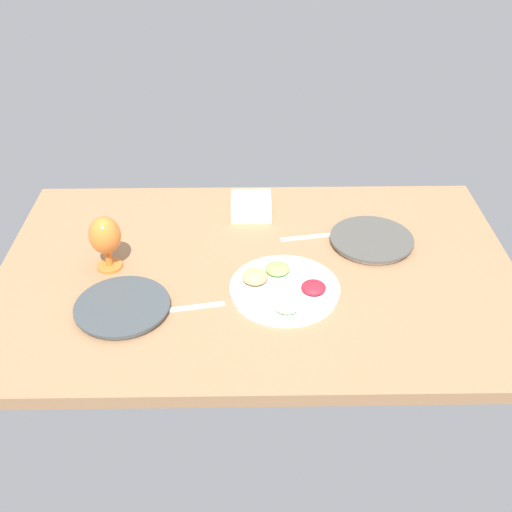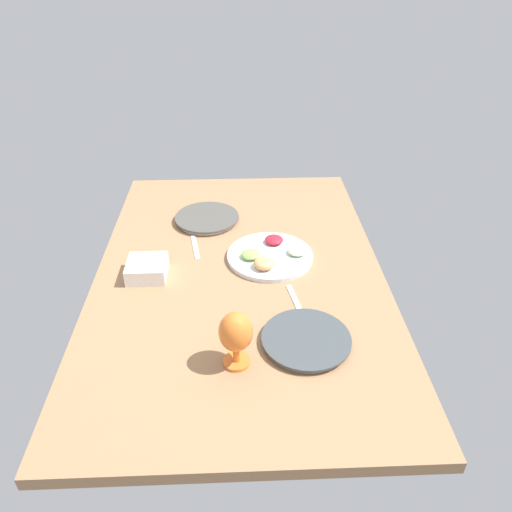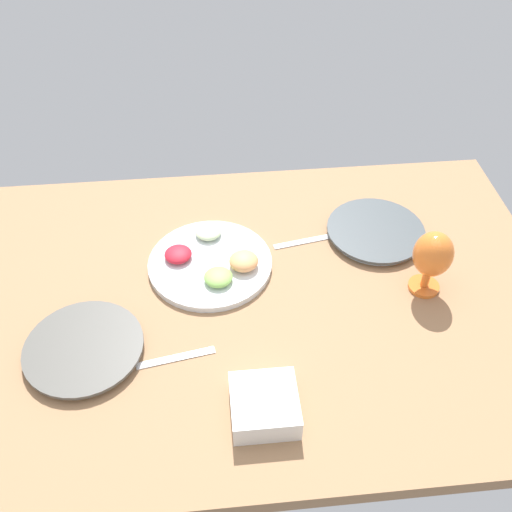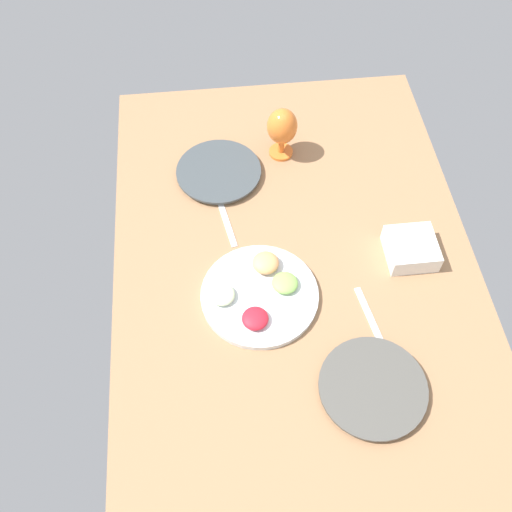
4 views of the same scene
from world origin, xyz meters
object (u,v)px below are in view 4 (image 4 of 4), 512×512
(dinner_plate_left, at_px, (373,388))
(dinner_plate_right, at_px, (219,172))
(fruit_platter, at_px, (259,293))
(hurricane_glass_orange, at_px, (282,128))
(square_bowl_white, at_px, (411,248))

(dinner_plate_left, height_order, dinner_plate_right, dinner_plate_left)
(dinner_plate_right, bearing_deg, dinner_plate_left, -156.57)
(fruit_platter, distance_m, hurricane_glass_orange, 0.56)
(dinner_plate_right, distance_m, fruit_platter, 0.47)
(dinner_plate_right, relative_size, fruit_platter, 0.83)
(dinner_plate_left, bearing_deg, fruit_platter, 39.68)
(dinner_plate_right, bearing_deg, fruit_platter, -170.21)
(dinner_plate_left, distance_m, hurricane_glass_orange, 0.85)
(dinner_plate_left, relative_size, fruit_platter, 0.84)
(dinner_plate_left, xyz_separation_m, fruit_platter, (0.30, 0.25, 0.00))
(dinner_plate_left, relative_size, dinner_plate_right, 1.01)
(hurricane_glass_orange, bearing_deg, fruit_platter, 166.23)
(dinner_plate_left, bearing_deg, square_bowl_white, -26.57)
(dinner_plate_right, distance_m, hurricane_glass_orange, 0.24)
(dinner_plate_right, height_order, fruit_platter, fruit_platter)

